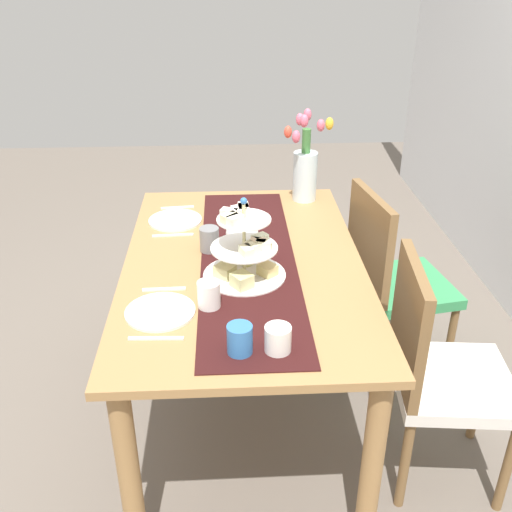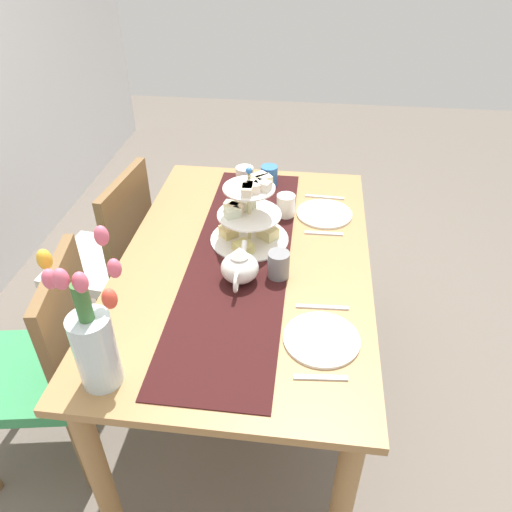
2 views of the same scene
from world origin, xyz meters
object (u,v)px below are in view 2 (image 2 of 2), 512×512
tulip_vase (93,338)px  fork_left (321,378)px  dinner_plate_left (322,339)px  fork_right (324,233)px  chair_right (111,254)px  dining_table (246,284)px  knife_right (325,197)px  mug_orange (269,176)px  chair_left (46,361)px  dinner_plate_right (324,214)px  mug_grey (278,264)px  tiered_cake_stand (249,216)px  cream_jug (245,176)px  mug_white_text (286,206)px  teapot (240,267)px  knife_left (322,307)px

tulip_vase → fork_left: 0.62m
dinner_plate_left → fork_right: size_ratio=1.53×
tulip_vase → chair_right: bearing=22.0°
chair_right → fork_right: bearing=-97.5°
dining_table → fork_left: fork_left is taller
knife_right → mug_orange: size_ratio=1.79×
chair_left → dinner_plate_right: bearing=-55.0°
dinner_plate_right → mug_grey: size_ratio=2.42×
tiered_cake_stand → cream_jug: tiered_cake_stand is taller
dinner_plate_left → mug_white_text: size_ratio=2.42×
cream_jug → mug_grey: size_ratio=0.89×
tulip_vase → knife_right: (1.09, -0.59, -0.16)m
cream_jug → knife_right: (-0.08, -0.37, -0.04)m
chair_left → cream_jug: chair_left is taller
mug_orange → cream_jug: bearing=91.4°
tulip_vase → mug_grey: bearing=-40.6°
fork_right → mug_white_text: 0.20m
mug_grey → teapot: bearing=107.1°
fork_left → knife_left: 0.29m
dining_table → dinner_plate_left: size_ratio=6.29×
dining_table → mug_orange: bearing=-3.0°
knife_right → dinner_plate_right: bearing=180.0°
chair_right → knife_right: (0.16, -0.96, 0.28)m
dining_table → knife_left: bearing=-129.8°
mug_orange → knife_right: bearing=-107.8°
tiered_cake_stand → dining_table: bearing=-179.7°
knife_right → mug_white_text: size_ratio=1.79×
chair_right → dinner_plate_left: (-0.70, -0.96, 0.28)m
knife_left → fork_left: bearing=180.0°
cream_jug → dinner_plate_right: 0.43m
tiered_cake_stand → dinner_plate_right: bearing=-52.3°
dinner_plate_left → knife_left: dinner_plate_left is taller
chair_right → mug_orange: size_ratio=9.58×
dining_table → fork_left: (-0.53, -0.28, 0.12)m
dinner_plate_right → knife_right: 0.15m
dinner_plate_right → knife_right: dinner_plate_right is taller
dinner_plate_left → tulip_vase: bearing=110.3°
chair_left → dining_table: bearing=-63.8°
cream_jug → knife_right: bearing=-102.2°
tiered_cake_stand → knife_right: tiered_cake_stand is taller
teapot → mug_white_text: teapot is taller
tulip_vase → knife_right: tulip_vase is taller
dinner_plate_right → chair_left: bearing=125.0°
dining_table → mug_white_text: mug_white_text is taller
dinner_plate_right → dining_table: bearing=140.2°
chair_left → dinner_plate_right: 1.21m
tulip_vase → mug_orange: size_ratio=4.55×
cream_jug → mug_white_text: 0.32m
fork_left → dinner_plate_right: 0.87m
teapot → fork_left: (-0.40, -0.28, -0.06)m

